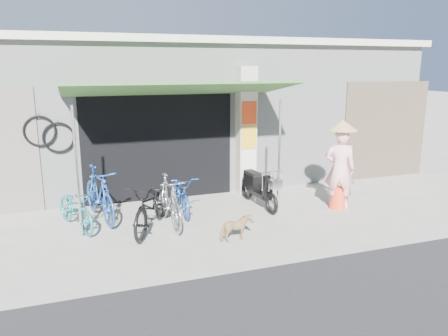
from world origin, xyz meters
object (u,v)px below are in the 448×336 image
object	(u,v)px
bike_teal	(76,208)
bike_black	(152,206)
bike_blue	(99,194)
nun	(340,166)
bike_navy	(182,193)
bike_silver	(169,201)
street_dog	(236,229)
moped	(258,188)

from	to	relation	value
bike_teal	bike_black	distance (m)	1.44
bike_blue	nun	bearing A→B (deg)	-23.67
bike_black	nun	world-z (taller)	nun
nun	bike_navy	bearing A→B (deg)	18.70
bike_silver	bike_navy	distance (m)	0.79
bike_black	street_dog	distance (m)	1.66
bike_black	nun	bearing A→B (deg)	27.05
bike_blue	moped	xyz separation A→B (m)	(3.32, -0.24, -0.12)
bike_teal	moped	xyz separation A→B (m)	(3.77, 0.12, 0.01)
bike_blue	bike_silver	xyz separation A→B (m)	(1.23, -0.78, -0.04)
bike_black	bike_silver	size ratio (longest dim) A/B	1.10
bike_black	moped	bearing A→B (deg)	42.96
bike_teal	bike_navy	bearing A→B (deg)	-13.62
bike_blue	bike_black	xyz separation A→B (m)	(0.88, -0.92, -0.06)
bike_silver	nun	world-z (taller)	nun
nun	bike_silver	bearing A→B (deg)	30.56
bike_silver	street_dog	bearing A→B (deg)	-54.23
bike_teal	bike_blue	bearing A→B (deg)	17.78
bike_blue	bike_navy	xyz separation A→B (m)	(1.64, -0.10, -0.12)
bike_teal	moped	size ratio (longest dim) A/B	0.95
bike_silver	moped	xyz separation A→B (m)	(2.09, 0.54, -0.08)
bike_black	bike_navy	xyz separation A→B (m)	(0.77, 0.82, -0.06)
nun	moped	bearing A→B (deg)	9.11
bike_blue	nun	size ratio (longest dim) A/B	0.94
bike_black	bike_navy	world-z (taller)	bike_black
bike_black	bike_navy	size ratio (longest dim) A/B	1.15
bike_navy	street_dog	xyz separation A→B (m)	(0.51, -1.85, -0.17)
bike_black	nun	xyz separation A→B (m)	(4.02, -0.02, 0.46)
bike_teal	bike_navy	size ratio (longest dim) A/B	0.97
bike_silver	street_dog	world-z (taller)	bike_silver
bike_silver	bike_navy	bearing A→B (deg)	56.61
bike_teal	street_dog	xyz separation A→B (m)	(2.60, -1.60, -0.16)
bike_blue	bike_navy	world-z (taller)	bike_blue
bike_navy	bike_teal	bearing A→B (deg)	-169.60
bike_teal	moped	bearing A→B (deg)	-18.72
bike_teal	bike_blue	size ratio (longest dim) A/B	0.86
bike_black	nun	size ratio (longest dim) A/B	0.95
moped	bike_black	bearing A→B (deg)	-168.27
bike_blue	bike_silver	world-z (taller)	bike_blue
bike_teal	bike_black	world-z (taller)	bike_black
bike_teal	bike_black	size ratio (longest dim) A/B	0.84
bike_blue	moped	distance (m)	3.33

